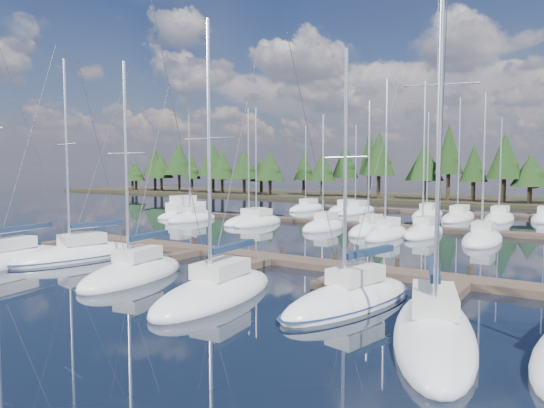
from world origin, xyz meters
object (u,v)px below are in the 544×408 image
Objects in this scene: front_sailboat_2 at (134,274)px; front_sailboat_3 at (216,292)px; front_sailboat_4 at (350,300)px; motor_yacht_left at (186,213)px; main_dock at (268,260)px; front_sailboat_1 at (77,255)px; front_sailboat_0 at (3,261)px; front_sailboat_5 at (434,331)px.

front_sailboat_3 reaches higher than front_sailboat_2.
front_sailboat_4 is 1.30× the size of motor_yacht_left.
main_dock is 3.68× the size of front_sailboat_4.
front_sailboat_3 reaches higher than motor_yacht_left.
front_sailboat_0 is at bearing -113.53° from front_sailboat_1.
front_sailboat_0 is at bearing -143.31° from main_dock.
front_sailboat_0 is 1.69× the size of motor_yacht_left.
main_dock is at bearing 36.69° from front_sailboat_0.
front_sailboat_5 is at bearing -5.81° from front_sailboat_1.
front_sailboat_1 reaches higher than front_sailboat_4.
front_sailboat_1 is at bearing -152.90° from main_dock.
front_sailboat_5 reaches higher than front_sailboat_1.
main_dock is 13.01m from front_sailboat_1.
front_sailboat_1 is 1.17× the size of front_sailboat_4.
front_sailboat_4 is 0.74× the size of front_sailboat_5.
front_sailboat_1 is 1.12× the size of front_sailboat_2.
front_sailboat_1 is at bearing 66.47° from front_sailboat_0.
front_sailboat_3 is (16.08, 1.53, -0.02)m from front_sailboat_0.
front_sailboat_5 is at bearing 3.34° from front_sailboat_0.
front_sailboat_3 is (6.42, -0.58, -0.00)m from front_sailboat_2.
motor_yacht_left is (-39.04, 28.36, 0.20)m from front_sailboat_5.
front_sailboat_3 is 6.23m from front_sailboat_4.
front_sailboat_4 is (5.79, 2.32, -0.00)m from front_sailboat_3.
front_sailboat_5 is (12.81, -8.41, 0.09)m from main_dock.
front_sailboat_3 is at bearing -71.86° from main_dock.
motor_yacht_left is at bearing 144.00° from front_sailboat_5.
front_sailboat_0 reaches higher than main_dock.
front_sailboat_2 is 1.37× the size of motor_yacht_left.
front_sailboat_5 is (10.06, -0.00, 0.02)m from front_sailboat_3.
front_sailboat_2 is 16.49m from front_sailboat_5.
front_sailboat_0 is at bearing -167.68° from front_sailboat_2.
front_sailboat_2 reaches higher than main_dock.
front_sailboat_2 reaches higher than motor_yacht_left.
front_sailboat_2 is at bearing 174.81° from front_sailboat_3.
front_sailboat_5 reaches higher than front_sailboat_0.
front_sailboat_2 is at bearing 177.96° from front_sailboat_5.
front_sailboat_5 is at bearing -28.51° from front_sailboat_4.
motor_yacht_left is (-22.56, 27.78, 0.21)m from front_sailboat_2.
front_sailboat_4 is at bearing 151.49° from front_sailboat_5.
front_sailboat_5 reaches higher than main_dock.
front_sailboat_0 is at bearing -174.58° from front_sailboat_3.
front_sailboat_4 is at bearing -35.48° from main_dock.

